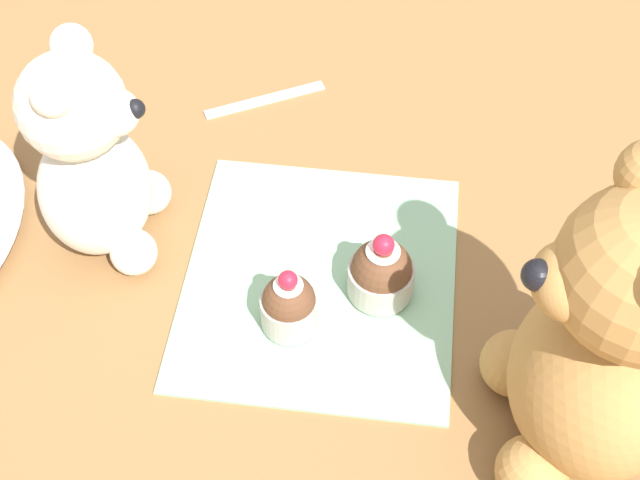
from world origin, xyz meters
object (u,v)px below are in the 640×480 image
Objects in this scene: teddy_bear_cream at (91,162)px; cupcake_near_cream_bear at (289,305)px; cupcake_near_tan_bear at (381,272)px; teaspoon at (265,99)px; teddy_bear_tan at (606,346)px.

teddy_bear_cream reaches higher than cupcake_near_cream_bear.
teddy_bear_cream is 0.26m from cupcake_near_tan_bear.
cupcake_near_cream_bear is (-0.08, -0.18, -0.06)m from teddy_bear_cream.
cupcake_near_tan_bear is at bearing -87.49° from teaspoon.
cupcake_near_cream_bear is 0.08m from cupcake_near_tan_bear.
cupcake_near_cream_bear is (0.07, 0.23, -0.09)m from teddy_bear_tan.
teddy_bear_tan is 4.02× the size of cupcake_near_cream_bear.
cupcake_near_tan_bear is (0.04, -0.07, -0.00)m from cupcake_near_cream_bear.
teddy_bear_cream is 3.12× the size of cupcake_near_cream_bear.
teddy_bear_cream is 0.43m from teddy_bear_tan.
teddy_bear_tan is 0.21m from cupcake_near_tan_bear.
cupcake_near_tan_bear is (-0.04, -0.25, -0.07)m from teddy_bear_cream.
teaspoon is at bearing 31.06° from cupcake_near_tan_bear.
teddy_bear_tan is 0.47m from teaspoon.
cupcake_near_cream_bear is 0.95× the size of cupcake_near_tan_bear.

